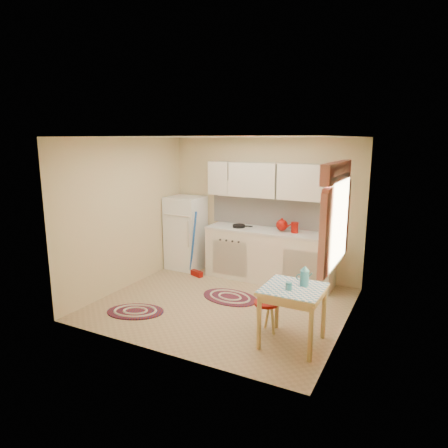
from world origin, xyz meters
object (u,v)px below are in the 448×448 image
at_px(fridge, 186,233).
at_px(table, 292,316).
at_px(stool, 266,317).
at_px(base_cabinets, 269,257).

height_order(fridge, table, fridge).
xyz_separation_m(fridge, table, (2.76, -1.93, -0.34)).
relative_size(table, stool, 1.71).
xyz_separation_m(base_cabinets, stool, (0.68, -1.86, -0.23)).
bearing_deg(table, fridge, 145.09).
xyz_separation_m(fridge, stool, (2.38, -1.81, -0.49)).
bearing_deg(fridge, stool, -37.25).
xyz_separation_m(fridge, base_cabinets, (1.70, 0.05, -0.26)).
height_order(fridge, stool, fridge).
relative_size(base_cabinets, stool, 5.36).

